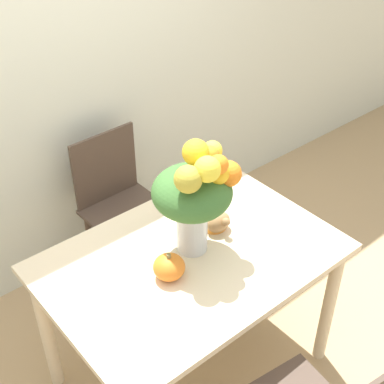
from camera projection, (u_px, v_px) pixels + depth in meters
The scene contains 7 objects.
ground_plane at pixel (191, 367), 2.68m from camera, with size 12.00×12.00×0.00m, color tan.
wall_back at pixel (45, 45), 2.57m from camera, with size 8.00×0.06×2.70m.
dining_table at pixel (191, 274), 2.30m from camera, with size 1.22×0.84×0.76m.
flower_vase at pixel (195, 194), 2.10m from camera, with size 0.34×0.32×0.52m.
pumpkin at pixel (169, 267), 2.10m from camera, with size 0.13×0.13×0.12m.
turkey_figurine at pixel (216, 220), 2.35m from camera, with size 0.12×0.16×0.10m.
dining_chair_near_window at pixel (122, 207), 2.97m from camera, with size 0.43×0.43×0.88m.
Camera 1 is at (-1.06, -1.27, 2.28)m, focal length 50.00 mm.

